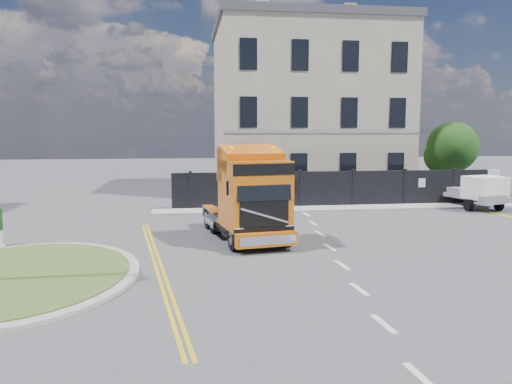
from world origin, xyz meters
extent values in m
plane|color=#424244|center=(0.00, 0.00, 0.00)|extent=(120.00, 120.00, 0.00)
cylinder|color=#999993|center=(-7.00, -3.00, 0.06)|extent=(6.80, 6.80, 0.12)
cylinder|color=#394E1F|center=(-7.00, -3.00, 0.14)|extent=(6.20, 6.20, 0.05)
cube|color=black|center=(6.00, 9.00, 1.00)|extent=(18.00, 0.25, 2.00)
cube|color=silver|center=(14.50, 9.00, 1.00)|extent=(2.60, 0.12, 2.00)
cube|color=beige|center=(6.00, 16.50, 5.50)|extent=(12.00, 10.00, 11.00)
cube|color=#48484D|center=(6.00, 16.50, 11.25)|extent=(12.30, 10.30, 0.50)
cube|color=beige|center=(3.00, 16.50, 12.00)|extent=(0.80, 0.80, 1.60)
cube|color=beige|center=(9.00, 16.50, 12.00)|extent=(0.80, 0.80, 1.60)
cylinder|color=#382619|center=(14.50, 12.00, 1.20)|extent=(0.24, 0.24, 2.40)
sphere|color=#103613|center=(14.50, 12.00, 3.20)|extent=(3.20, 3.20, 3.20)
sphere|color=#103613|center=(14.00, 12.40, 2.60)|extent=(2.20, 2.20, 2.20)
cube|color=#999993|center=(6.00, 8.10, 0.06)|extent=(20.00, 1.60, 0.12)
cube|color=black|center=(0.04, 1.97, 0.67)|extent=(3.09, 5.90, 0.40)
cube|color=#C95E0E|center=(0.30, 0.43, 1.91)|extent=(2.58, 2.66, 2.49)
cube|color=#C95E0E|center=(0.14, 1.35, 2.94)|extent=(2.33, 1.16, 1.25)
cube|color=black|center=(0.49, -0.69, 2.27)|extent=(1.94, 0.38, 0.93)
cube|color=#C95E0E|center=(0.54, -0.97, 0.49)|extent=(2.25, 0.68, 0.49)
cylinder|color=black|center=(-0.53, -0.43, 0.46)|extent=(0.44, 0.96, 0.93)
cylinder|color=gray|center=(-0.53, -0.43, 0.46)|extent=(0.41, 0.56, 0.51)
cylinder|color=black|center=(1.37, -0.11, 0.46)|extent=(0.44, 0.96, 0.93)
cylinder|color=gray|center=(1.37, -0.11, 0.46)|extent=(0.41, 0.56, 0.51)
cylinder|color=black|center=(-1.06, 2.68, 0.46)|extent=(0.44, 0.96, 0.93)
cylinder|color=gray|center=(-1.06, 2.68, 0.46)|extent=(0.41, 0.56, 0.51)
cylinder|color=black|center=(0.84, 3.01, 0.46)|extent=(0.44, 0.96, 0.93)
cylinder|color=gray|center=(0.84, 3.01, 0.46)|extent=(0.41, 0.56, 0.51)
cylinder|color=black|center=(-1.24, 3.73, 0.46)|extent=(0.44, 0.96, 0.93)
cylinder|color=gray|center=(-1.24, 3.73, 0.46)|extent=(0.41, 0.56, 0.51)
cylinder|color=black|center=(0.66, 4.06, 0.46)|extent=(0.44, 0.96, 0.93)
cylinder|color=gray|center=(0.66, 4.06, 0.46)|extent=(0.41, 0.56, 0.51)
cube|color=slate|center=(13.42, 8.00, 0.64)|extent=(2.73, 4.68, 0.23)
cube|color=white|center=(13.42, 6.63, 1.24)|extent=(2.08, 2.01, 1.19)
cylinder|color=black|center=(12.55, 6.63, 0.32)|extent=(0.23, 0.64, 0.64)
cylinder|color=black|center=(14.29, 6.63, 0.32)|extent=(0.23, 0.64, 0.64)
cylinder|color=black|center=(12.55, 9.37, 0.32)|extent=(0.23, 0.64, 0.64)
cylinder|color=black|center=(14.29, 9.37, 0.32)|extent=(0.23, 0.64, 0.64)
camera|label=1|loc=(-2.13, -17.64, 4.22)|focal=35.00mm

